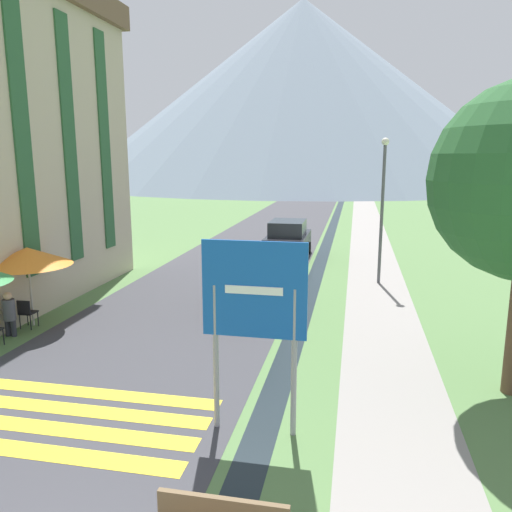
{
  "coord_description": "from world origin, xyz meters",
  "views": [
    {
      "loc": [
        2.68,
        -3.31,
        4.82
      ],
      "look_at": [
        0.03,
        10.0,
        2.1
      ],
      "focal_mm": 35.0,
      "sensor_mm": 36.0,
      "label": 1
    }
  ],
  "objects_px": {
    "cafe_chair_middle": "(26,311)",
    "streetlamp": "(383,199)",
    "parked_car_far": "(288,239)",
    "cafe_umbrella_middle_orange": "(28,256)",
    "person_seated_near": "(9,312)",
    "road_sign": "(254,308)",
    "parked_car_near": "(254,280)",
    "cafe_chair_far_right": "(37,297)"
  },
  "relations": [
    {
      "from": "cafe_chair_middle",
      "to": "person_seated_near",
      "type": "bearing_deg",
      "value": -79.93
    },
    {
      "from": "parked_car_near",
      "to": "cafe_chair_far_right",
      "type": "relative_size",
      "value": 4.97
    },
    {
      "from": "cafe_chair_middle",
      "to": "person_seated_near",
      "type": "relative_size",
      "value": 0.68
    },
    {
      "from": "cafe_chair_middle",
      "to": "road_sign",
      "type": "bearing_deg",
      "value": -13.45
    },
    {
      "from": "cafe_umbrella_middle_orange",
      "to": "streetlamp",
      "type": "distance_m",
      "value": 12.31
    },
    {
      "from": "parked_car_far",
      "to": "streetlamp",
      "type": "xyz_separation_m",
      "value": [
        4.1,
        -4.13,
        2.32
      ]
    },
    {
      "from": "road_sign",
      "to": "cafe_chair_middle",
      "type": "distance_m",
      "value": 8.6
    },
    {
      "from": "parked_car_near",
      "to": "cafe_chair_middle",
      "type": "distance_m",
      "value": 6.77
    },
    {
      "from": "road_sign",
      "to": "parked_car_near",
      "type": "distance_m",
      "value": 7.51
    },
    {
      "from": "cafe_chair_far_right",
      "to": "person_seated_near",
      "type": "height_order",
      "value": "person_seated_near"
    },
    {
      "from": "parked_car_near",
      "to": "cafe_chair_far_right",
      "type": "distance_m",
      "value": 6.81
    },
    {
      "from": "cafe_chair_far_right",
      "to": "streetlamp",
      "type": "distance_m",
      "value": 12.47
    },
    {
      "from": "road_sign",
      "to": "streetlamp",
      "type": "relative_size",
      "value": 0.63
    },
    {
      "from": "cafe_chair_middle",
      "to": "parked_car_far",
      "type": "bearing_deg",
      "value": 77.66
    },
    {
      "from": "cafe_umbrella_middle_orange",
      "to": "streetlamp",
      "type": "relative_size",
      "value": 0.44
    },
    {
      "from": "cafe_umbrella_middle_orange",
      "to": "parked_car_far",
      "type": "bearing_deg",
      "value": 61.98
    },
    {
      "from": "person_seated_near",
      "to": "streetlamp",
      "type": "bearing_deg",
      "value": 38.29
    },
    {
      "from": "parked_car_far",
      "to": "streetlamp",
      "type": "distance_m",
      "value": 6.26
    },
    {
      "from": "road_sign",
      "to": "parked_car_near",
      "type": "height_order",
      "value": "road_sign"
    },
    {
      "from": "parked_car_far",
      "to": "person_seated_near",
      "type": "relative_size",
      "value": 3.13
    },
    {
      "from": "parked_car_near",
      "to": "streetlamp",
      "type": "bearing_deg",
      "value": 45.02
    },
    {
      "from": "parked_car_far",
      "to": "person_seated_near",
      "type": "distance_m",
      "value": 13.47
    },
    {
      "from": "person_seated_near",
      "to": "cafe_umbrella_middle_orange",
      "type": "bearing_deg",
      "value": 87.92
    },
    {
      "from": "cafe_chair_far_right",
      "to": "cafe_chair_middle",
      "type": "bearing_deg",
      "value": -48.34
    },
    {
      "from": "cafe_chair_middle",
      "to": "cafe_chair_far_right",
      "type": "height_order",
      "value": "same"
    },
    {
      "from": "cafe_chair_far_right",
      "to": "person_seated_near",
      "type": "bearing_deg",
      "value": -56.7
    },
    {
      "from": "cafe_umbrella_middle_orange",
      "to": "person_seated_near",
      "type": "distance_m",
      "value": 1.63
    },
    {
      "from": "road_sign",
      "to": "cafe_chair_far_right",
      "type": "xyz_separation_m",
      "value": [
        -8.0,
        5.38,
        -1.77
      ]
    },
    {
      "from": "parked_car_far",
      "to": "person_seated_near",
      "type": "xyz_separation_m",
      "value": [
        -5.97,
        -12.07,
        -0.22
      ]
    },
    {
      "from": "cafe_chair_middle",
      "to": "person_seated_near",
      "type": "height_order",
      "value": "person_seated_near"
    },
    {
      "from": "cafe_chair_middle",
      "to": "cafe_umbrella_middle_orange",
      "type": "xyz_separation_m",
      "value": [
        -0.02,
        0.3,
        1.52
      ]
    },
    {
      "from": "person_seated_near",
      "to": "road_sign",
      "type": "bearing_deg",
      "value": -24.38
    },
    {
      "from": "road_sign",
      "to": "parked_car_far",
      "type": "bearing_deg",
      "value": 95.5
    },
    {
      "from": "parked_car_far",
      "to": "cafe_chair_far_right",
      "type": "xyz_separation_m",
      "value": [
        -6.51,
        -10.07,
        -0.4
      ]
    },
    {
      "from": "parked_car_near",
      "to": "parked_car_far",
      "type": "relative_size",
      "value": 1.08
    },
    {
      "from": "cafe_chair_middle",
      "to": "cafe_umbrella_middle_orange",
      "type": "relative_size",
      "value": 0.35
    },
    {
      "from": "cafe_chair_middle",
      "to": "cafe_umbrella_middle_orange",
      "type": "bearing_deg",
      "value": 108.93
    },
    {
      "from": "parked_car_near",
      "to": "parked_car_far",
      "type": "xyz_separation_m",
      "value": [
        -0.02,
        8.21,
        -0.0
      ]
    },
    {
      "from": "cafe_chair_middle",
      "to": "streetlamp",
      "type": "xyz_separation_m",
      "value": [
        10.01,
        7.32,
        2.71
      ]
    },
    {
      "from": "road_sign",
      "to": "cafe_umbrella_middle_orange",
      "type": "height_order",
      "value": "road_sign"
    },
    {
      "from": "cafe_chair_middle",
      "to": "streetlamp",
      "type": "bearing_deg",
      "value": 51.14
    },
    {
      "from": "road_sign",
      "to": "person_seated_near",
      "type": "xyz_separation_m",
      "value": [
        -7.45,
        3.38,
        -1.59
      ]
    }
  ]
}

